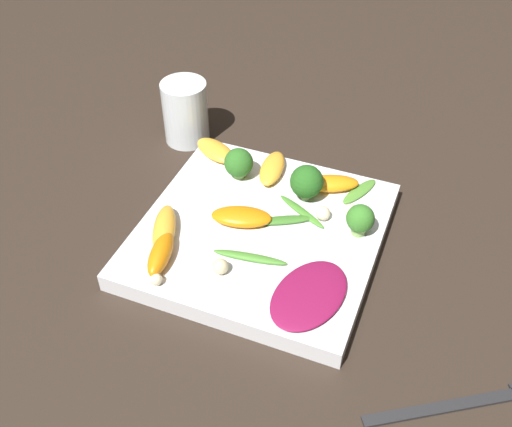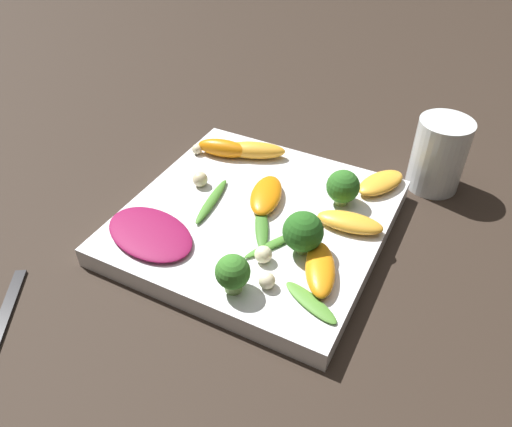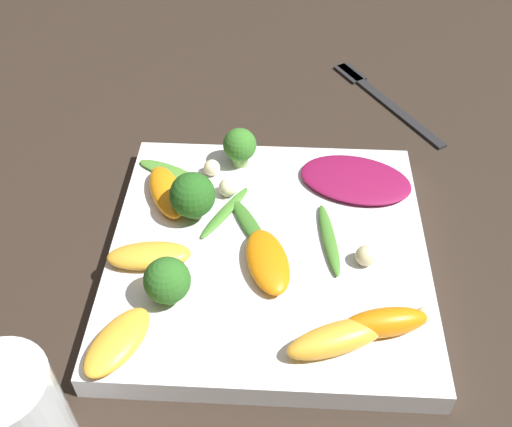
# 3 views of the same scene
# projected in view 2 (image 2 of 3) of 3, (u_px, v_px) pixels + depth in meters

# --- Properties ---
(ground_plane) EXTENTS (2.40, 2.40, 0.00)m
(ground_plane) POSITION_uv_depth(u_px,v_px,m) (256.00, 229.00, 0.55)
(ground_plane) COLOR #2D231C
(plate) EXTENTS (0.27, 0.27, 0.02)m
(plate) POSITION_uv_depth(u_px,v_px,m) (256.00, 221.00, 0.55)
(plate) COLOR white
(plate) RESTS_ON ground_plane
(drinking_glass) EXTENTS (0.06, 0.06, 0.09)m
(drinking_glass) POSITION_uv_depth(u_px,v_px,m) (439.00, 155.00, 0.59)
(drinking_glass) COLOR white
(drinking_glass) RESTS_ON ground_plane
(radicchio_leaf_0) EXTENTS (0.09, 0.12, 0.01)m
(radicchio_leaf_0) POSITION_uv_depth(u_px,v_px,m) (150.00, 233.00, 0.51)
(radicchio_leaf_0) COLOR maroon
(radicchio_leaf_0) RESTS_ON plate
(orange_segment_0) EXTENTS (0.04, 0.07, 0.02)m
(orange_segment_0) POSITION_uv_depth(u_px,v_px,m) (350.00, 222.00, 0.51)
(orange_segment_0) COLOR #FCAD33
(orange_segment_0) RESTS_ON plate
(orange_segment_1) EXTENTS (0.07, 0.06, 0.01)m
(orange_segment_1) POSITION_uv_depth(u_px,v_px,m) (381.00, 183.00, 0.57)
(orange_segment_1) COLOR #FCAD33
(orange_segment_1) RESTS_ON plate
(orange_segment_2) EXTENTS (0.08, 0.05, 0.02)m
(orange_segment_2) POSITION_uv_depth(u_px,v_px,m) (320.00, 269.00, 0.46)
(orange_segment_2) COLOR orange
(orange_segment_2) RESTS_ON plate
(orange_segment_3) EXTENTS (0.05, 0.08, 0.02)m
(orange_segment_3) POSITION_uv_depth(u_px,v_px,m) (253.00, 150.00, 0.62)
(orange_segment_3) COLOR #FCAD33
(orange_segment_3) RESTS_ON plate
(orange_segment_4) EXTENTS (0.03, 0.07, 0.02)m
(orange_segment_4) POSITION_uv_depth(u_px,v_px,m) (223.00, 148.00, 0.62)
(orange_segment_4) COLOR orange
(orange_segment_4) RESTS_ON plate
(orange_segment_5) EXTENTS (0.08, 0.05, 0.02)m
(orange_segment_5) POSITION_uv_depth(u_px,v_px,m) (270.00, 196.00, 0.55)
(orange_segment_5) COLOR orange
(orange_segment_5) RESTS_ON plate
(broccoli_floret_0) EXTENTS (0.04, 0.04, 0.04)m
(broccoli_floret_0) POSITION_uv_depth(u_px,v_px,m) (343.00, 187.00, 0.54)
(broccoli_floret_0) COLOR #84AD5B
(broccoli_floret_0) RESTS_ON plate
(broccoli_floret_1) EXTENTS (0.04, 0.04, 0.05)m
(broccoli_floret_1) POSITION_uv_depth(u_px,v_px,m) (303.00, 232.00, 0.48)
(broccoli_floret_1) COLOR #7A9E51
(broccoli_floret_1) RESTS_ON plate
(broccoli_floret_2) EXTENTS (0.03, 0.03, 0.04)m
(broccoli_floret_2) POSITION_uv_depth(u_px,v_px,m) (233.00, 273.00, 0.44)
(broccoli_floret_2) COLOR #84AD5B
(broccoli_floret_2) RESTS_ON plate
(arugula_sprig_0) EXTENTS (0.04, 0.06, 0.00)m
(arugula_sprig_0) POSITION_uv_depth(u_px,v_px,m) (311.00, 302.00, 0.44)
(arugula_sprig_0) COLOR #518E33
(arugula_sprig_0) RESTS_ON plate
(arugula_sprig_1) EXTENTS (0.08, 0.02, 0.01)m
(arugula_sprig_1) POSITION_uv_depth(u_px,v_px,m) (212.00, 201.00, 0.55)
(arugula_sprig_1) COLOR #47842D
(arugula_sprig_1) RESTS_ON plate
(arugula_sprig_2) EXTENTS (0.07, 0.04, 0.00)m
(arugula_sprig_2) POSITION_uv_depth(u_px,v_px,m) (275.00, 243.00, 0.50)
(arugula_sprig_2) COLOR #47842D
(arugula_sprig_2) RESTS_ON plate
(arugula_sprig_3) EXTENTS (0.07, 0.05, 0.01)m
(arugula_sprig_3) POSITION_uv_depth(u_px,v_px,m) (262.00, 226.00, 0.52)
(arugula_sprig_3) COLOR #3D7528
(arugula_sprig_3) RESTS_ON plate
(macadamia_nut_0) EXTENTS (0.02, 0.02, 0.02)m
(macadamia_nut_0) POSITION_uv_depth(u_px,v_px,m) (263.00, 255.00, 0.48)
(macadamia_nut_0) COLOR beige
(macadamia_nut_0) RESTS_ON plate
(macadamia_nut_1) EXTENTS (0.02, 0.02, 0.02)m
(macadamia_nut_1) POSITION_uv_depth(u_px,v_px,m) (200.00, 179.00, 0.57)
(macadamia_nut_1) COLOR beige
(macadamia_nut_1) RESTS_ON plate
(macadamia_nut_2) EXTENTS (0.01, 0.01, 0.01)m
(macadamia_nut_2) POSITION_uv_depth(u_px,v_px,m) (197.00, 149.00, 0.62)
(macadamia_nut_2) COLOR beige
(macadamia_nut_2) RESTS_ON plate
(macadamia_nut_3) EXTENTS (0.02, 0.02, 0.02)m
(macadamia_nut_3) POSITION_uv_depth(u_px,v_px,m) (267.00, 281.00, 0.45)
(macadamia_nut_3) COLOR beige
(macadamia_nut_3) RESTS_ON plate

